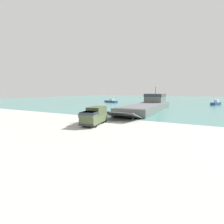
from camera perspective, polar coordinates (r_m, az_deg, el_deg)
ground_plane at (r=32.69m, az=1.60°, el=-3.22°), size 240.00×240.00×0.00m
water_surface at (r=123.43m, az=21.97°, el=3.69°), size 240.00×180.00×0.01m
landing_craft at (r=55.42m, az=12.11°, el=2.54°), size 9.27×37.57×7.27m
military_truck at (r=30.12m, az=-5.74°, el=-1.17°), size 3.93×7.30×2.96m
soldier_on_ramp at (r=32.35m, az=-10.53°, el=-1.59°), size 0.45×0.26×1.78m
moored_boat_a at (r=83.32m, az=30.78°, el=2.47°), size 4.10×5.83×2.29m
moored_boat_b at (r=87.84m, az=-0.32°, el=3.55°), size 8.40×4.81×2.01m
mooring_bollard at (r=34.31m, az=6.85°, el=-2.20°), size 0.24×0.24×0.64m
shoreline_rock_a at (r=42.52m, az=-10.34°, el=-0.99°), size 1.09×1.09×1.09m
shoreline_rock_b at (r=42.19m, az=-7.71°, el=-1.00°), size 1.32×1.32×1.32m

